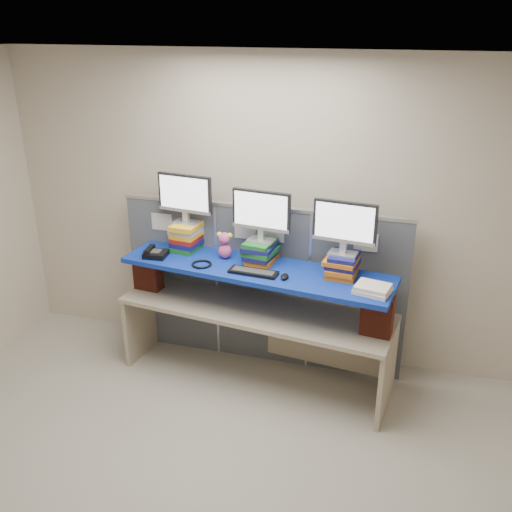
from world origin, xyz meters
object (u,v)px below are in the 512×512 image
(desk, at_px, (256,321))
(monitor_center, at_px, (261,213))
(monitor_left, at_px, (185,196))
(desk_phone, at_px, (155,253))
(keyboard, at_px, (253,272))
(monitor_right, at_px, (345,225))
(blue_board, at_px, (256,269))

(desk, xyz_separation_m, monitor_center, (0.01, 0.12, 0.96))
(monitor_left, distance_m, monitor_center, 0.72)
(desk_phone, bearing_deg, desk, -2.57)
(monitor_center, bearing_deg, keyboard, -82.19)
(monitor_right, bearing_deg, monitor_left, 180.00)
(monitor_left, relative_size, desk_phone, 2.50)
(monitor_right, bearing_deg, desk_phone, -170.88)
(monitor_center, height_order, monitor_right, monitor_center)
(monitor_right, relative_size, desk_phone, 2.50)
(blue_board, bearing_deg, monitor_center, 91.38)
(desk, height_order, monitor_right, monitor_right)
(blue_board, xyz_separation_m, keyboard, (0.01, -0.13, 0.03))
(desk, height_order, monitor_left, monitor_left)
(blue_board, height_order, monitor_right, monitor_right)
(blue_board, relative_size, keyboard, 5.59)
(desk, distance_m, keyboard, 0.55)
(desk, xyz_separation_m, blue_board, (0.00, 0.00, 0.50))
(blue_board, bearing_deg, desk, -88.23)
(blue_board, relative_size, desk_phone, 11.42)
(monitor_center, height_order, desk_phone, monitor_center)
(monitor_center, distance_m, desk_phone, 1.02)
(blue_board, bearing_deg, monitor_left, 170.66)
(desk, distance_m, blue_board, 0.50)
(blue_board, distance_m, monitor_center, 0.48)
(monitor_right, bearing_deg, desk, -170.44)
(monitor_right, xyz_separation_m, keyboard, (-0.70, -0.16, -0.42))
(blue_board, distance_m, monitor_left, 0.90)
(blue_board, xyz_separation_m, monitor_left, (-0.70, 0.21, 0.52))
(desk, bearing_deg, monitor_left, 170.66)
(desk, relative_size, monitor_center, 4.82)
(monitor_center, distance_m, monitor_right, 0.71)
(monitor_right, relative_size, keyboard, 1.22)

